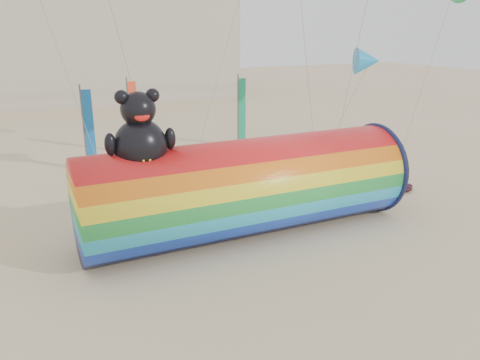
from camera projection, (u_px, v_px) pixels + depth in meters
name	position (u px, v px, depth m)	size (l,w,h in m)	color
ground	(245.00, 251.00, 18.17)	(160.00, 160.00, 0.00)	#CCB58C
windsock_assembly	(247.00, 185.00, 19.30)	(13.74, 4.19, 6.33)	red
kite_handler	(364.00, 176.00, 24.80)	(0.57, 0.38, 1.57)	#55585D
fabric_bundle	(393.00, 188.00, 24.80)	(2.62, 1.35, 0.41)	black
festival_banners	(158.00, 117.00, 30.87)	(11.51, 3.21, 5.20)	#59595E
beachgoers	(474.00, 263.00, 15.53)	(72.92, 42.10, 1.67)	#33333F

